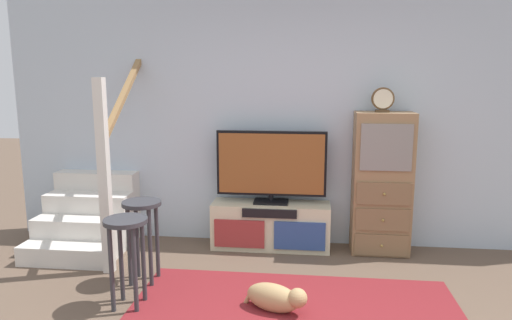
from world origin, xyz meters
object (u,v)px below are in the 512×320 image
Objects in this scene: television at (271,165)px; bar_stool_near at (127,242)px; desk_clock at (383,100)px; bar_stool_far at (143,223)px; dog at (276,298)px; media_console at (271,226)px; side_cabinet at (382,184)px.

bar_stool_near is (-1.01, -1.44, -0.35)m from television.
desk_clock reaches higher than bar_stool_far.
bar_stool_far is 1.34m from dog.
bar_stool_far is at bearing 161.30° from dog.
bar_stool_near reaches higher than media_console.
side_cabinet reaches higher than bar_stool_near.
side_cabinet is (1.13, -0.01, -0.17)m from television.
bar_stool_far is (-2.18, -0.97, -0.18)m from side_cabinet.
side_cabinet is 1.96× the size of bar_stool_far.
television is 1.79m from bar_stool_near.
side_cabinet is 2.58m from bar_stool_near.
bar_stool_far is at bearing -136.78° from television.
television is 1.48m from bar_stool_far.
television is at bearing 54.80° from bar_stool_near.
bar_stool_near is at bearing -125.20° from television.
bar_stool_near reaches higher than dog.
bar_stool_near is (-2.14, -1.42, -0.19)m from side_cabinet.
media_console is 1.08× the size of television.
television reaches higher than dog.
television is 1.14m from side_cabinet.
media_console is at bearing 179.75° from desk_clock.
media_console is 1.73m from desk_clock.
bar_stool_far reaches higher than media_console.
media_console is at bearing 96.48° from dog.
media_console is 0.65m from television.
desk_clock is at bearing -155.20° from side_cabinet.
desk_clock reaches higher than media_console.
desk_clock reaches higher than television.
television is at bearing 43.22° from bar_stool_far.
television is 1.58× the size of bar_stool_near.
media_console is at bearing -90.00° from television.
side_cabinet is at bearing 54.69° from dog.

